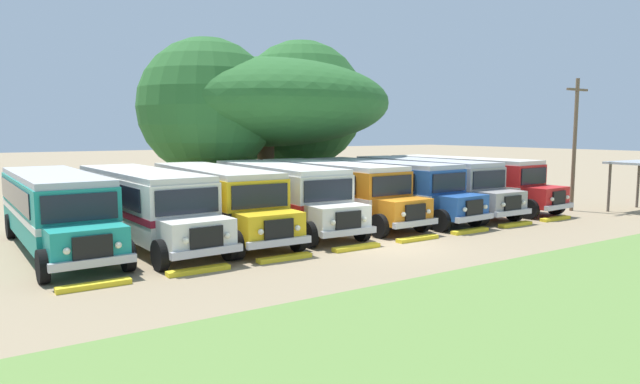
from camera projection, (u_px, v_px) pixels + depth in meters
name	position (u px, v px, depth m)	size (l,w,h in m)	color
ground_plane	(391.00, 245.00, 21.08)	(220.00, 220.00, 0.00)	#937F60
foreground_grass_strip	(629.00, 309.00, 13.60)	(80.00, 10.06, 0.01)	olive
parked_bus_slot_0	(55.00, 207.00, 20.33)	(2.96, 10.88, 2.82)	teal
parked_bus_slot_1	(144.00, 202.00, 21.68)	(3.20, 10.91, 2.82)	silver
parked_bus_slot_2	(216.00, 197.00, 23.35)	(2.86, 10.86, 2.82)	yellow
parked_bus_slot_3	(279.00, 192.00, 25.29)	(3.07, 10.89, 2.82)	silver
parked_bus_slot_4	(333.00, 188.00, 27.04)	(2.93, 10.87, 2.82)	orange
parked_bus_slot_5	(383.00, 185.00, 28.30)	(3.26, 10.92, 2.82)	#23519E
parked_bus_slot_6	(427.00, 182.00, 30.07)	(2.87, 10.86, 2.82)	#9E9993
parked_bus_slot_7	(465.00, 179.00, 31.78)	(3.29, 10.93, 2.82)	red
curb_wheelstop_0	(94.00, 285.00, 15.37)	(2.00, 0.36, 0.15)	yellow
curb_wheelstop_1	(199.00, 270.00, 17.04)	(2.00, 0.36, 0.15)	yellow
curb_wheelstop_2	(285.00, 258.00, 18.70)	(2.00, 0.36, 0.15)	yellow
curb_wheelstop_3	(356.00, 247.00, 20.37)	(2.00, 0.36, 0.15)	yellow
curb_wheelstop_4	(417.00, 239.00, 22.03)	(2.00, 0.36, 0.15)	yellow
curb_wheelstop_5	(470.00, 231.00, 23.70)	(2.00, 0.36, 0.15)	yellow
curb_wheelstop_6	(515.00, 224.00, 25.36)	(2.00, 0.36, 0.15)	yellow
curb_wheelstop_7	(555.00, 219.00, 27.03)	(2.00, 0.36, 0.15)	yellow
broad_shade_tree	(261.00, 106.00, 35.96)	(16.47, 16.47, 10.61)	brown
utility_pole	(575.00, 141.00, 29.83)	(1.80, 0.20, 7.17)	brown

